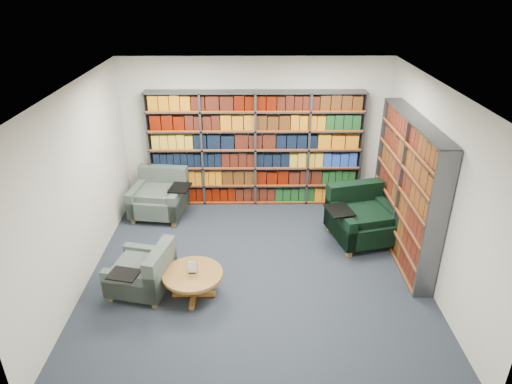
{
  "coord_description": "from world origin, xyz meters",
  "views": [
    {
      "loc": [
        -0.05,
        -5.78,
        4.15
      ],
      "look_at": [
        0.0,
        0.6,
        1.05
      ],
      "focal_mm": 32.0,
      "sensor_mm": 36.0,
      "label": 1
    }
  ],
  "objects_px": {
    "chair_teal_left": "(161,196)",
    "chair_green_right": "(360,218)",
    "chair_teal_front": "(146,274)",
    "coffee_table": "(193,278)"
  },
  "relations": [
    {
      "from": "chair_teal_left",
      "to": "chair_teal_front",
      "type": "bearing_deg",
      "value": -84.75
    },
    {
      "from": "chair_teal_left",
      "to": "chair_teal_front",
      "type": "relative_size",
      "value": 1.13
    },
    {
      "from": "coffee_table",
      "to": "chair_teal_front",
      "type": "bearing_deg",
      "value": 168.84
    },
    {
      "from": "chair_teal_left",
      "to": "chair_green_right",
      "type": "xyz_separation_m",
      "value": [
        3.56,
        -0.91,
        0.03
      ]
    },
    {
      "from": "chair_green_right",
      "to": "chair_teal_front",
      "type": "height_order",
      "value": "chair_green_right"
    },
    {
      "from": "chair_teal_left",
      "to": "chair_green_right",
      "type": "height_order",
      "value": "chair_green_right"
    },
    {
      "from": "chair_teal_front",
      "to": "chair_teal_left",
      "type": "bearing_deg",
      "value": 95.25
    },
    {
      "from": "chair_teal_left",
      "to": "coffee_table",
      "type": "distance_m",
      "value": 2.65
    },
    {
      "from": "chair_teal_front",
      "to": "coffee_table",
      "type": "bearing_deg",
      "value": -11.16
    },
    {
      "from": "chair_teal_left",
      "to": "chair_green_right",
      "type": "bearing_deg",
      "value": -14.36
    }
  ]
}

